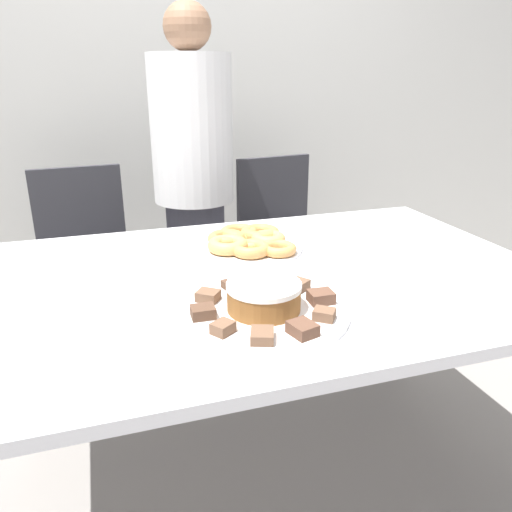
{
  "coord_description": "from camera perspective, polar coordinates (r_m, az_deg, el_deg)",
  "views": [
    {
      "loc": [
        -0.41,
        -1.22,
        1.29
      ],
      "look_at": [
        -0.02,
        -0.01,
        0.82
      ],
      "focal_mm": 35.0,
      "sensor_mm": 36.0,
      "label": 1
    }
  ],
  "objects": [
    {
      "name": "frosted_cake",
      "position": [
        1.15,
        0.9,
        -4.63
      ],
      "size": [
        0.17,
        0.17,
        0.07
      ],
      "color": "brown",
      "rests_on": "plate_cake"
    },
    {
      "name": "person_standing",
      "position": [
        2.22,
        -7.08,
        7.79
      ],
      "size": [
        0.35,
        0.35,
        1.56
      ],
      "color": "#383842",
      "rests_on": "ground_plane"
    },
    {
      "name": "donut_5",
      "position": [
        1.59,
        1.42,
        1.95
      ],
      "size": [
        0.11,
        0.11,
        0.04
      ],
      "color": "tan",
      "rests_on": "plate_donuts"
    },
    {
      "name": "plate_cake",
      "position": [
        1.17,
        0.89,
        -6.33
      ],
      "size": [
        0.4,
        0.4,
        0.01
      ],
      "color": "white",
      "rests_on": "table"
    },
    {
      "name": "lamington_8",
      "position": [
        1.04,
        0.72,
        -9.07
      ],
      "size": [
        0.06,
        0.07,
        0.02
      ],
      "rotation": [
        0.0,
        0.0,
        10.65
      ],
      "color": "brown",
      "rests_on": "plate_cake"
    },
    {
      "name": "donut_1",
      "position": [
        1.6,
        -3.39,
        2.03
      ],
      "size": [
        0.12,
        0.12,
        0.04
      ],
      "color": "#C68447",
      "rests_on": "plate_donuts"
    },
    {
      "name": "lamington_2",
      "position": [
        1.27,
        4.81,
        -3.34
      ],
      "size": [
        0.07,
        0.07,
        0.02
      ],
      "rotation": [
        0.0,
        0.0,
        6.88
      ],
      "color": "brown",
      "rests_on": "plate_cake"
    },
    {
      "name": "lamington_7",
      "position": [
        1.06,
        -3.8,
        -8.19
      ],
      "size": [
        0.06,
        0.06,
        0.02
      ],
      "rotation": [
        0.0,
        0.0,
        10.02
      ],
      "color": "brown",
      "rests_on": "plate_cake"
    },
    {
      "name": "wall_back",
      "position": [
        2.87,
        -10.16,
        20.17
      ],
      "size": [
        8.0,
        0.05,
        2.6
      ],
      "color": "beige",
      "rests_on": "ground_plane"
    },
    {
      "name": "donut_0",
      "position": [
        1.57,
        -0.66,
        1.6
      ],
      "size": [
        0.11,
        0.11,
        0.03
      ],
      "color": "tan",
      "rests_on": "plate_donuts"
    },
    {
      "name": "napkin",
      "position": [
        1.4,
        -15.97,
        -2.63
      ],
      "size": [
        0.18,
        0.16,
        0.01
      ],
      "color": "white",
      "rests_on": "table"
    },
    {
      "name": "donut_7",
      "position": [
        1.66,
        -1.98,
        2.68
      ],
      "size": [
        0.13,
        0.13,
        0.04
      ],
      "color": "#C68447",
      "rests_on": "plate_donuts"
    },
    {
      "name": "lamington_1",
      "position": [
        1.21,
        7.42,
        -4.65
      ],
      "size": [
        0.06,
        0.05,
        0.03
      ],
      "rotation": [
        0.0,
        0.0,
        6.25
      ],
      "color": "brown",
      "rests_on": "plate_cake"
    },
    {
      "name": "lamington_4",
      "position": [
        1.27,
        -2.77,
        -3.33
      ],
      "size": [
        0.05,
        0.06,
        0.02
      ],
      "rotation": [
        0.0,
        0.0,
        8.14
      ],
      "color": "#513828",
      "rests_on": "plate_cake"
    },
    {
      "name": "donut_3",
      "position": [
        1.5,
        -0.61,
        0.82
      ],
      "size": [
        0.12,
        0.12,
        0.04
      ],
      "color": "#D18E4C",
      "rests_on": "plate_donuts"
    },
    {
      "name": "donut_6",
      "position": [
        1.64,
        0.48,
        2.61
      ],
      "size": [
        0.13,
        0.13,
        0.04
      ],
      "color": "#C68447",
      "rests_on": "plate_donuts"
    },
    {
      "name": "lamington_0",
      "position": [
        1.13,
        7.8,
        -6.62
      ],
      "size": [
        0.06,
        0.06,
        0.02
      ],
      "rotation": [
        0.0,
        0.0,
        5.62
      ],
      "color": "brown",
      "rests_on": "plate_cake"
    },
    {
      "name": "lamington_9",
      "position": [
        1.06,
        5.34,
        -8.29
      ],
      "size": [
        0.06,
        0.07,
        0.03
      ],
      "rotation": [
        0.0,
        0.0,
        11.28
      ],
      "color": "brown",
      "rests_on": "plate_cake"
    },
    {
      "name": "office_chair_left",
      "position": [
        2.37,
        -18.53,
        -2.22
      ],
      "size": [
        0.48,
        0.48,
        0.9
      ],
      "rotation": [
        0.0,
        0.0,
        0.09
      ],
      "color": "black",
      "rests_on": "ground_plane"
    },
    {
      "name": "lamington_3",
      "position": [
        1.29,
        1.04,
        -2.82
      ],
      "size": [
        0.07,
        0.07,
        0.02
      ],
      "rotation": [
        0.0,
        0.0,
        7.51
      ],
      "color": "#513828",
      "rests_on": "plate_cake"
    },
    {
      "name": "table",
      "position": [
        1.42,
        0.82,
        -5.07
      ],
      "size": [
        1.61,
        1.04,
        0.76
      ],
      "color": "silver",
      "rests_on": "ground_plane"
    },
    {
      "name": "ground_plane",
      "position": [
        1.82,
        0.7,
        -24.8
      ],
      "size": [
        12.0,
        12.0,
        0.0
      ],
      "primitive_type": "plane",
      "color": "gray"
    },
    {
      "name": "lamington_5",
      "position": [
        1.21,
        -5.5,
        -4.54
      ],
      "size": [
        0.07,
        0.07,
        0.02
      ],
      "rotation": [
        0.0,
        0.0,
        8.76
      ],
      "color": "brown",
      "rests_on": "plate_cake"
    },
    {
      "name": "office_chair_right",
      "position": [
        2.52,
        3.45,
        0.19
      ],
      "size": [
        0.5,
        0.5,
        0.9
      ],
      "rotation": [
        0.0,
        0.0,
        0.15
      ],
      "color": "black",
      "rests_on": "ground_plane"
    },
    {
      "name": "donut_4",
      "position": [
        1.51,
        2.6,
        0.84
      ],
      "size": [
        0.11,
        0.11,
        0.03
      ],
      "color": "#D18E4C",
      "rests_on": "plate_donuts"
    },
    {
      "name": "plate_donuts",
      "position": [
        1.58,
        -0.66,
        0.93
      ],
      "size": [
        0.33,
        0.33,
        0.01
      ],
      "color": "white",
      "rests_on": "table"
    },
    {
      "name": "lamington_6",
      "position": [
        1.13,
        -6.07,
        -6.38
      ],
      "size": [
        0.06,
        0.05,
        0.03
      ],
      "rotation": [
        0.0,
        0.0,
        9.39
      ],
      "color": "#513828",
      "rests_on": "plate_cake"
    },
    {
      "name": "donut_2",
      "position": [
        1.53,
        -3.24,
        1.25
      ],
      "size": [
        0.13,
        0.13,
        0.04
      ],
      "color": "tan",
      "rests_on": "plate_donuts"
    }
  ]
}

